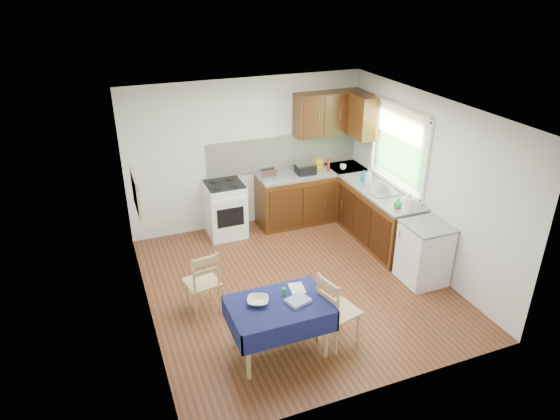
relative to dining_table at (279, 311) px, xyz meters
name	(u,v)px	position (x,y,z in m)	size (l,w,h in m)	color
floor	(296,284)	(0.72, 1.18, -0.57)	(4.20, 4.20, 0.00)	#4A2813
ceiling	(299,109)	(0.72, 1.18, 1.93)	(4.00, 4.20, 0.02)	white
wall_back	(247,154)	(0.72, 3.28, 0.68)	(4.00, 0.02, 2.50)	silver
wall_front	(384,291)	(0.72, -0.92, 0.68)	(4.00, 0.02, 2.50)	silver
wall_left	(140,231)	(-1.28, 1.18, 0.68)	(0.02, 4.20, 2.50)	silver
wall_right	(425,183)	(2.72, 1.18, 0.68)	(0.02, 4.20, 2.50)	silver
base_cabinets	(341,206)	(2.07, 2.44, -0.14)	(1.90, 2.30, 0.86)	#361709
worktop_back	(312,173)	(1.77, 2.98, 0.31)	(1.90, 0.60, 0.04)	slate
worktop_right	(381,192)	(2.42, 1.83, 0.31)	(0.60, 1.70, 0.04)	slate
worktop_corner	(346,168)	(2.42, 2.98, 0.31)	(0.60, 0.60, 0.04)	slate
splashback	(284,152)	(1.37, 3.27, 0.63)	(2.70, 0.02, 0.60)	beige
upper_cabinets	(340,114)	(2.24, 2.98, 1.28)	(1.20, 0.85, 0.70)	#361709
stove	(225,209)	(0.22, 2.98, -0.11)	(0.60, 0.61, 0.92)	white
window	(399,142)	(2.69, 1.88, 1.08)	(0.04, 1.48, 1.26)	#2C5A25
fridge	(424,253)	(2.42, 0.63, -0.13)	(0.58, 0.60, 0.89)	white
corkboard	(136,193)	(-1.25, 1.48, 1.03)	(0.04, 0.62, 0.47)	#A28A51
dining_table	(279,311)	(0.00, 0.00, 0.00)	(1.12, 0.76, 0.67)	#0F0E38
chair_far	(203,281)	(-0.62, 1.04, -0.09)	(0.46, 0.46, 0.90)	#A28A51
chair_near	(336,309)	(0.66, -0.10, -0.08)	(0.50, 0.50, 0.93)	#A28A51
toaster	(268,174)	(0.94, 2.92, 0.42)	(0.26, 0.16, 0.20)	#B2B2B6
sandwich_press	(305,168)	(1.62, 2.95, 0.42)	(0.31, 0.27, 0.18)	black
sauce_bottle	(328,165)	(2.02, 2.89, 0.44)	(0.05, 0.05, 0.22)	#AC240D
yellow_packet	(318,164)	(1.91, 3.05, 0.42)	(0.13, 0.09, 0.18)	gold
dish_rack	(384,192)	(2.41, 1.73, 0.35)	(0.40, 0.30, 0.19)	gray
kettle	(408,203)	(2.38, 1.08, 0.45)	(0.17, 0.17, 0.28)	white
cup	(343,167)	(2.31, 2.88, 0.37)	(0.11, 0.11, 0.09)	white
soap_bottle_a	(368,177)	(2.34, 2.10, 0.48)	(0.11, 0.12, 0.30)	white
soap_bottle_b	(363,176)	(2.35, 2.27, 0.42)	(0.08, 0.09, 0.19)	#1E63B1
soap_bottle_c	(398,203)	(2.31, 1.22, 0.41)	(0.12, 0.12, 0.16)	#238034
plate_bowl	(258,301)	(-0.21, 0.09, 0.13)	(0.24, 0.24, 0.06)	beige
book	(290,289)	(0.21, 0.19, 0.11)	(0.16, 0.23, 0.02)	white
spice_jar	(284,292)	(0.11, 0.13, 0.15)	(0.04, 0.04, 0.09)	#238338
tea_towel	(298,301)	(0.20, -0.06, 0.13)	(0.25, 0.19, 0.04)	#273E92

